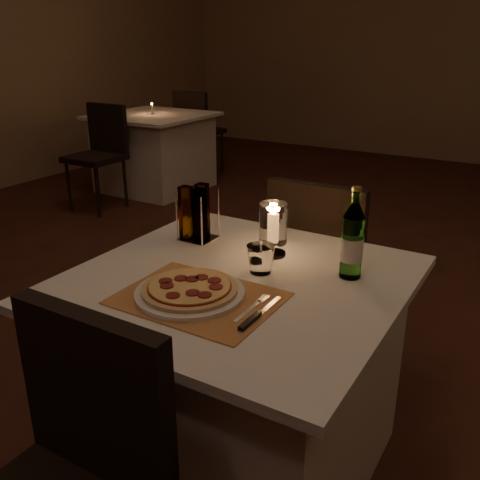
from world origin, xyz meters
The scene contains 17 objects.
floor centered at (0.00, 0.00, -0.01)m, with size 8.00×10.00×0.02m, color #431D15.
main_table centered at (-0.02, -0.62, 0.37)m, with size 1.00×1.00×0.74m.
chair_near centered at (-0.02, -1.34, 0.55)m, with size 0.42×0.42×0.90m.
chair_far centered at (-0.02, 0.09, 0.55)m, with size 0.42×0.42×0.90m.
placemat centered at (-0.04, -0.80, 0.74)m, with size 0.45×0.34×0.00m, color #C17D43.
plate centered at (-0.07, -0.80, 0.75)m, with size 0.32×0.32×0.01m, color white.
pizza centered at (-0.07, -0.80, 0.77)m, with size 0.28×0.28×0.02m.
fork centered at (0.12, -0.77, 0.75)m, with size 0.02×0.18×0.00m.
knife centered at (0.16, -0.83, 0.75)m, with size 0.02×0.22×0.01m.
tumbler centered at (0.02, -0.55, 0.79)m, with size 0.09×0.09×0.09m, color white, non-canonical shape.
water_bottle centered at (0.28, -0.43, 0.86)m, with size 0.07×0.07×0.29m.
hurricane_candle centered at (-0.01, -0.40, 0.85)m, with size 0.10×0.10×0.19m.
cruet_caddy centered at (-0.32, -0.42, 0.84)m, with size 0.12×0.12×0.21m.
neighbor_table_left centered at (-2.65, 2.15, 0.37)m, with size 1.00×1.00×0.74m.
neighbor_chair_la centered at (-2.65, 1.43, 0.55)m, with size 0.42×0.42×0.90m.
neighbor_chair_lb centered at (-2.65, 2.86, 0.55)m, with size 0.42×0.42×0.90m.
neighbor_candle_left centered at (-2.65, 2.15, 0.79)m, with size 0.03×0.03×0.11m.
Camera 1 is at (0.77, -1.92, 1.45)m, focal length 40.00 mm.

